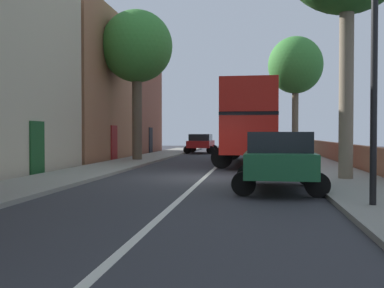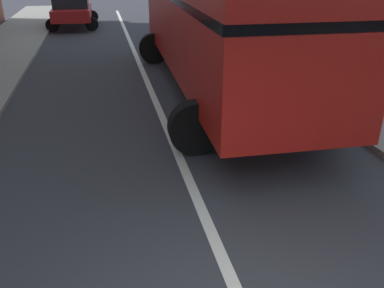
% 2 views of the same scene
% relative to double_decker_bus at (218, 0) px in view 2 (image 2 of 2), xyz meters
% --- Properties ---
extents(double_decker_bus, '(3.75, 10.59, 4.06)m').
position_rel_double_decker_bus_xyz_m(double_decker_bus, '(0.00, 0.00, 0.00)').
color(double_decker_bus, red).
rests_on(double_decker_bus, ground).
extents(parked_car_red_left_0, '(2.51, 4.55, 1.56)m').
position_rel_double_decker_bus_xyz_m(parked_car_red_left_0, '(-4.20, 12.28, -1.45)').
color(parked_car_red_left_0, '#AD1919').
rests_on(parked_car_red_left_0, ground).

